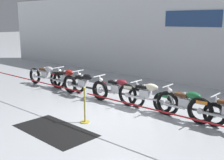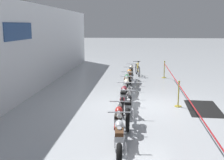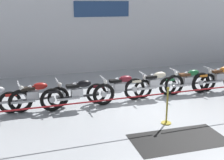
{
  "view_description": "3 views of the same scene",
  "coord_description": "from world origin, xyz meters",
  "px_view_note": "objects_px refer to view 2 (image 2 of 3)",
  "views": [
    {
      "loc": [
        5.58,
        -6.7,
        2.89
      ],
      "look_at": [
        -0.61,
        0.4,
        0.87
      ],
      "focal_mm": 45.0,
      "sensor_mm": 36.0,
      "label": 1
    },
    {
      "loc": [
        -11.03,
        0.19,
        3.21
      ],
      "look_at": [
        1.18,
        1.32,
        0.79
      ],
      "focal_mm": 45.0,
      "sensor_mm": 36.0,
      "label": 2
    },
    {
      "loc": [
        -3.72,
        -7.81,
        3.25
      ],
      "look_at": [
        -0.73,
        1.23,
        0.61
      ],
      "focal_mm": 45.0,
      "sensor_mm": 36.0,
      "label": 3
    }
  ],
  "objects_px": {
    "motorcycle_maroon_3": "(124,98)",
    "motorcycle_cream_4": "(126,90)",
    "motorcycle_silver_0": "(119,140)",
    "bicycle": "(138,70)",
    "motorcycle_black_2": "(128,109)",
    "motorcycle_red_1": "(119,123)",
    "stanchion_far_left": "(185,97)",
    "motorcycle_cream_7": "(131,74)",
    "motorcycle_orange_6": "(129,78)",
    "stanchion_mid_right": "(164,72)",
    "motorcycle_green_5": "(127,84)",
    "stanchion_mid_left": "(178,98)",
    "floor_banner": "(203,108)"
  },
  "relations": [
    {
      "from": "motorcycle_silver_0",
      "to": "motorcycle_cream_7",
      "type": "distance_m",
      "value": 9.35
    },
    {
      "from": "bicycle",
      "to": "motorcycle_red_1",
      "type": "bearing_deg",
      "value": 177.12
    },
    {
      "from": "motorcycle_maroon_3",
      "to": "stanchion_far_left",
      "type": "distance_m",
      "value": 2.35
    },
    {
      "from": "motorcycle_maroon_3",
      "to": "stanchion_mid_right",
      "type": "height_order",
      "value": "stanchion_mid_right"
    },
    {
      "from": "motorcycle_silver_0",
      "to": "motorcycle_maroon_3",
      "type": "height_order",
      "value": "motorcycle_silver_0"
    },
    {
      "from": "motorcycle_cream_7",
      "to": "motorcycle_red_1",
      "type": "bearing_deg",
      "value": 178.97
    },
    {
      "from": "motorcycle_green_5",
      "to": "motorcycle_orange_6",
      "type": "distance_m",
      "value": 1.31
    },
    {
      "from": "motorcycle_black_2",
      "to": "stanchion_mid_left",
      "type": "distance_m",
      "value": 2.81
    },
    {
      "from": "motorcycle_green_5",
      "to": "stanchion_far_left",
      "type": "relative_size",
      "value": 0.19
    },
    {
      "from": "motorcycle_orange_6",
      "to": "stanchion_far_left",
      "type": "relative_size",
      "value": 0.2
    },
    {
      "from": "motorcycle_green_5",
      "to": "motorcycle_orange_6",
      "type": "xyz_separation_m",
      "value": [
        1.31,
        -0.09,
        0.02
      ]
    },
    {
      "from": "motorcycle_maroon_3",
      "to": "stanchion_far_left",
      "type": "relative_size",
      "value": 0.19
    },
    {
      "from": "stanchion_mid_right",
      "to": "motorcycle_red_1",
      "type": "bearing_deg",
      "value": 167.37
    },
    {
      "from": "motorcycle_red_1",
      "to": "motorcycle_orange_6",
      "type": "relative_size",
      "value": 0.86
    },
    {
      "from": "motorcycle_black_2",
      "to": "motorcycle_orange_6",
      "type": "height_order",
      "value": "motorcycle_orange_6"
    },
    {
      "from": "motorcycle_orange_6",
      "to": "stanchion_mid_right",
      "type": "height_order",
      "value": "stanchion_mid_right"
    },
    {
      "from": "motorcycle_maroon_3",
      "to": "motorcycle_orange_6",
      "type": "distance_m",
      "value": 3.97
    },
    {
      "from": "bicycle",
      "to": "stanchion_mid_left",
      "type": "relative_size",
      "value": 1.59
    },
    {
      "from": "motorcycle_silver_0",
      "to": "bicycle",
      "type": "height_order",
      "value": "motorcycle_silver_0"
    },
    {
      "from": "motorcycle_green_5",
      "to": "bicycle",
      "type": "distance_m",
      "value": 4.87
    },
    {
      "from": "motorcycle_cream_4",
      "to": "floor_banner",
      "type": "distance_m",
      "value": 3.21
    },
    {
      "from": "motorcycle_maroon_3",
      "to": "motorcycle_cream_4",
      "type": "bearing_deg",
      "value": -2.13
    },
    {
      "from": "motorcycle_cream_7",
      "to": "bicycle",
      "type": "xyz_separation_m",
      "value": [
        2.2,
        -0.37,
        -0.12
      ]
    },
    {
      "from": "motorcycle_green_5",
      "to": "stanchion_mid_right",
      "type": "height_order",
      "value": "stanchion_mid_right"
    },
    {
      "from": "motorcycle_maroon_3",
      "to": "motorcycle_black_2",
      "type": "bearing_deg",
      "value": -171.15
    },
    {
      "from": "floor_banner",
      "to": "motorcycle_cream_4",
      "type": "bearing_deg",
      "value": 76.1
    },
    {
      "from": "bicycle",
      "to": "motorcycle_silver_0",
      "type": "bearing_deg",
      "value": 177.93
    },
    {
      "from": "stanchion_mid_left",
      "to": "bicycle",
      "type": "bearing_deg",
      "value": 13.26
    },
    {
      "from": "motorcycle_black_2",
      "to": "stanchion_mid_right",
      "type": "distance_m",
      "value": 8.51
    },
    {
      "from": "motorcycle_maroon_3",
      "to": "motorcycle_red_1",
      "type": "bearing_deg",
      "value": 179.91
    },
    {
      "from": "motorcycle_black_2",
      "to": "bicycle",
      "type": "xyz_separation_m",
      "value": [
        8.99,
        -0.28,
        -0.11
      ]
    },
    {
      "from": "motorcycle_black_2",
      "to": "motorcycle_orange_6",
      "type": "bearing_deg",
      "value": 1.5
    },
    {
      "from": "floor_banner",
      "to": "motorcycle_orange_6",
      "type": "bearing_deg",
      "value": 42.2
    },
    {
      "from": "motorcycle_maroon_3",
      "to": "stanchion_mid_left",
      "type": "relative_size",
      "value": 2.23
    },
    {
      "from": "motorcycle_cream_4",
      "to": "motorcycle_cream_7",
      "type": "height_order",
      "value": "motorcycle_cream_7"
    },
    {
      "from": "motorcycle_orange_6",
      "to": "floor_banner",
      "type": "height_order",
      "value": "motorcycle_orange_6"
    },
    {
      "from": "motorcycle_silver_0",
      "to": "bicycle",
      "type": "xyz_separation_m",
      "value": [
        11.55,
        -0.42,
        -0.1
      ]
    },
    {
      "from": "motorcycle_black_2",
      "to": "motorcycle_red_1",
      "type": "bearing_deg",
      "value": 169.95
    },
    {
      "from": "motorcycle_green_5",
      "to": "bicycle",
      "type": "relative_size",
      "value": 1.41
    },
    {
      "from": "stanchion_far_left",
      "to": "stanchion_mid_right",
      "type": "xyz_separation_m",
      "value": [
        7.71,
        -0.0,
        -0.4
      ]
    },
    {
      "from": "motorcycle_cream_7",
      "to": "motorcycle_maroon_3",
      "type": "bearing_deg",
      "value": 178.47
    },
    {
      "from": "motorcycle_red_1",
      "to": "stanchion_mid_left",
      "type": "xyz_separation_m",
      "value": [
        3.38,
        -2.15,
        -0.1
      ]
    },
    {
      "from": "floor_banner",
      "to": "stanchion_mid_right",
      "type": "bearing_deg",
      "value": 10.51
    },
    {
      "from": "motorcycle_maroon_3",
      "to": "stanchion_far_left",
      "type": "xyz_separation_m",
      "value": [
        -0.9,
        -2.15,
        0.29
      ]
    },
    {
      "from": "motorcycle_silver_0",
      "to": "motorcycle_red_1",
      "type": "bearing_deg",
      "value": 4.69
    },
    {
      "from": "motorcycle_silver_0",
      "to": "motorcycle_black_2",
      "type": "height_order",
      "value": "motorcycle_black_2"
    },
    {
      "from": "motorcycle_red_1",
      "to": "motorcycle_cream_7",
      "type": "relative_size",
      "value": 0.93
    },
    {
      "from": "motorcycle_cream_4",
      "to": "motorcycle_cream_7",
      "type": "relative_size",
      "value": 1.0
    },
    {
      "from": "motorcycle_cream_4",
      "to": "stanchion_mid_left",
      "type": "relative_size",
      "value": 2.19
    },
    {
      "from": "motorcycle_cream_4",
      "to": "stanchion_mid_left",
      "type": "xyz_separation_m",
      "value": [
        -0.7,
        -2.1,
        -0.13
      ]
    }
  ]
}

